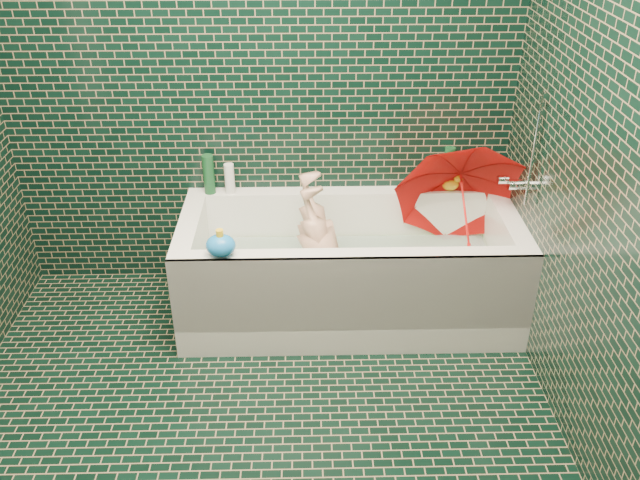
{
  "coord_description": "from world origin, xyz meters",
  "views": [
    {
      "loc": [
        0.23,
        -1.91,
        2.15
      ],
      "look_at": [
        0.29,
        0.82,
        0.55
      ],
      "focal_mm": 38.0,
      "sensor_mm": 36.0,
      "label": 1
    }
  ],
  "objects_px": {
    "child": "(328,265)",
    "bath_toy": "(221,245)",
    "umbrella": "(465,212)",
    "rubber_duck": "(452,183)",
    "bathtub": "(349,278)"
  },
  "relations": [
    {
      "from": "child",
      "to": "bath_toy",
      "type": "xyz_separation_m",
      "value": [
        -0.49,
        -0.3,
        0.3
      ]
    },
    {
      "from": "child",
      "to": "umbrella",
      "type": "relative_size",
      "value": 1.41
    },
    {
      "from": "rubber_duck",
      "to": "umbrella",
      "type": "bearing_deg",
      "value": -61.56
    },
    {
      "from": "child",
      "to": "rubber_duck",
      "type": "relative_size",
      "value": 7.41
    },
    {
      "from": "child",
      "to": "bath_toy",
      "type": "distance_m",
      "value": 0.65
    },
    {
      "from": "child",
      "to": "rubber_duck",
      "type": "height_order",
      "value": "rubber_duck"
    },
    {
      "from": "bath_toy",
      "to": "umbrella",
      "type": "bearing_deg",
      "value": 11.68
    },
    {
      "from": "umbrella",
      "to": "rubber_duck",
      "type": "height_order",
      "value": "umbrella"
    },
    {
      "from": "bathtub",
      "to": "umbrella",
      "type": "distance_m",
      "value": 0.68
    },
    {
      "from": "umbrella",
      "to": "rubber_duck",
      "type": "relative_size",
      "value": 5.26
    },
    {
      "from": "child",
      "to": "umbrella",
      "type": "distance_m",
      "value": 0.74
    },
    {
      "from": "umbrella",
      "to": "child",
      "type": "bearing_deg",
      "value": -164.34
    },
    {
      "from": "bathtub",
      "to": "rubber_duck",
      "type": "relative_size",
      "value": 13.42
    },
    {
      "from": "bathtub",
      "to": "child",
      "type": "relative_size",
      "value": 1.81
    },
    {
      "from": "bathtub",
      "to": "child",
      "type": "xyz_separation_m",
      "value": [
        -0.11,
        -0.02,
        0.1
      ]
    }
  ]
}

